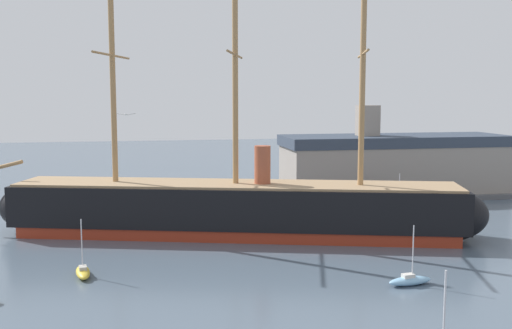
{
  "coord_description": "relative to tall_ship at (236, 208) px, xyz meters",
  "views": [
    {
      "loc": [
        -6.65,
        -22.35,
        17.21
      ],
      "look_at": [
        4.0,
        32.36,
        10.56
      ],
      "focal_mm": 41.69,
      "sensor_mm": 36.0,
      "label": 1
    }
  ],
  "objects": [
    {
      "name": "seagull_in_flight",
      "position": [
        -12.1,
        -27.61,
        12.36
      ],
      "size": [
        1.29,
        0.53,
        0.14
      ],
      "color": "silver"
    },
    {
      "name": "tall_ship",
      "position": [
        0.0,
        0.0,
        0.0
      ],
      "size": [
        63.58,
        23.75,
        31.35
      ],
      "color": "maroon",
      "rests_on": "ground"
    },
    {
      "name": "sailboat_alongside_bow",
      "position": [
        -16.82,
        -13.39,
        -2.95
      ],
      "size": [
        1.9,
        4.37,
        5.5
      ],
      "color": "gold",
      "rests_on": "ground"
    },
    {
      "name": "dinghy_distant_centre",
      "position": [
        -4.89,
        15.1,
        -3.2
      ],
      "size": [
        0.84,
        1.83,
        0.43
      ],
      "color": "#236670",
      "rests_on": "ground"
    },
    {
      "name": "dockside_warehouse_right",
      "position": [
        30.7,
        23.08,
        1.72
      ],
      "size": [
        40.83,
        14.01,
        15.33
      ],
      "color": "#565659",
      "rests_on": "ground"
    },
    {
      "name": "sailboat_far_right",
      "position": [
        23.09,
        4.68,
        -2.87
      ],
      "size": [
        5.17,
        2.63,
        6.45
      ],
      "color": "#1E284C",
      "rests_on": "ground"
    },
    {
      "name": "sailboat_mid_right",
      "position": [
        12.47,
        -21.74,
        -2.95
      ],
      "size": [
        4.36,
        1.8,
        5.51
      ],
      "color": "#7FB2D6",
      "rests_on": "ground"
    }
  ]
}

